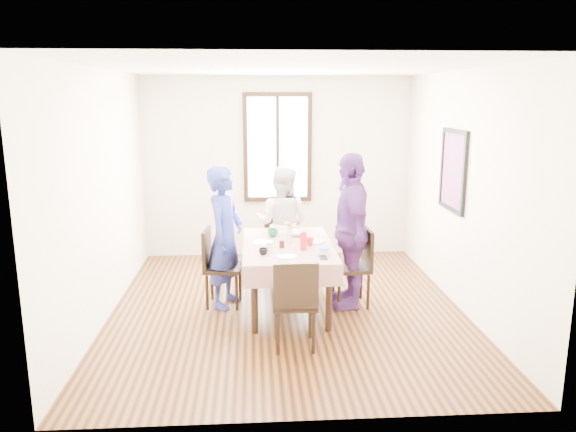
{
  "coord_description": "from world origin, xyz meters",
  "views": [
    {
      "loc": [
        -0.38,
        -5.95,
        2.41
      ],
      "look_at": [
        0.01,
        -0.02,
        1.1
      ],
      "focal_mm": 34.14,
      "sensor_mm": 36.0,
      "label": 1
    }
  ],
  "objects_px": {
    "chair_near": "(294,303)",
    "person_right": "(350,231)",
    "chair_left": "(223,268)",
    "chair_far": "(283,246)",
    "person_left": "(224,237)",
    "chair_right": "(351,267)",
    "dining_table": "(288,277)",
    "person_far": "(283,224)"
  },
  "relations": [
    {
      "from": "chair_near",
      "to": "person_right",
      "type": "relative_size",
      "value": 0.51
    },
    {
      "from": "chair_left",
      "to": "chair_far",
      "type": "distance_m",
      "value": 1.15
    },
    {
      "from": "person_left",
      "to": "person_right",
      "type": "xyz_separation_m",
      "value": [
        1.44,
        -0.09,
        0.08
      ]
    },
    {
      "from": "person_right",
      "to": "chair_right",
      "type": "bearing_deg",
      "value": 89.29
    },
    {
      "from": "dining_table",
      "to": "chair_right",
      "type": "xyz_separation_m",
      "value": [
        0.74,
        0.05,
        0.08
      ]
    },
    {
      "from": "dining_table",
      "to": "chair_far",
      "type": "xyz_separation_m",
      "value": [
        0.0,
        1.01,
        0.08
      ]
    },
    {
      "from": "person_right",
      "to": "dining_table",
      "type": "bearing_deg",
      "value": -87.05
    },
    {
      "from": "person_left",
      "to": "chair_right",
      "type": "bearing_deg",
      "value": -73.61
    },
    {
      "from": "chair_near",
      "to": "person_far",
      "type": "height_order",
      "value": "person_far"
    },
    {
      "from": "person_left",
      "to": "chair_far",
      "type": "bearing_deg",
      "value": -19.47
    },
    {
      "from": "dining_table",
      "to": "person_right",
      "type": "distance_m",
      "value": 0.89
    },
    {
      "from": "chair_far",
      "to": "person_left",
      "type": "relative_size",
      "value": 0.56
    },
    {
      "from": "chair_left",
      "to": "person_right",
      "type": "relative_size",
      "value": 0.51
    },
    {
      "from": "chair_near",
      "to": "person_left",
      "type": "relative_size",
      "value": 0.56
    },
    {
      "from": "dining_table",
      "to": "chair_near",
      "type": "bearing_deg",
      "value": -90.0
    },
    {
      "from": "chair_far",
      "to": "person_far",
      "type": "distance_m",
      "value": 0.31
    },
    {
      "from": "chair_right",
      "to": "chair_far",
      "type": "bearing_deg",
      "value": 34.7
    },
    {
      "from": "dining_table",
      "to": "chair_near",
      "type": "relative_size",
      "value": 1.62
    },
    {
      "from": "chair_near",
      "to": "person_left",
      "type": "height_order",
      "value": "person_left"
    },
    {
      "from": "dining_table",
      "to": "chair_left",
      "type": "xyz_separation_m",
      "value": [
        -0.74,
        0.14,
        0.08
      ]
    },
    {
      "from": "chair_near",
      "to": "person_far",
      "type": "relative_size",
      "value": 0.6
    },
    {
      "from": "person_far",
      "to": "chair_far",
      "type": "bearing_deg",
      "value": -69.77
    },
    {
      "from": "chair_far",
      "to": "person_right",
      "type": "distance_m",
      "value": 1.29
    },
    {
      "from": "chair_right",
      "to": "person_right",
      "type": "relative_size",
      "value": 0.51
    },
    {
      "from": "dining_table",
      "to": "chair_near",
      "type": "xyz_separation_m",
      "value": [
        0.0,
        -1.01,
        0.08
      ]
    },
    {
      "from": "chair_right",
      "to": "person_far",
      "type": "relative_size",
      "value": 0.6
    },
    {
      "from": "chair_left",
      "to": "person_left",
      "type": "bearing_deg",
      "value": 95.37
    },
    {
      "from": "chair_near",
      "to": "person_far",
      "type": "distance_m",
      "value": 2.03
    },
    {
      "from": "chair_far",
      "to": "person_right",
      "type": "relative_size",
      "value": 0.51
    },
    {
      "from": "dining_table",
      "to": "person_far",
      "type": "distance_m",
      "value": 1.07
    },
    {
      "from": "person_left",
      "to": "person_far",
      "type": "bearing_deg",
      "value": -20.07
    },
    {
      "from": "chair_left",
      "to": "person_right",
      "type": "xyz_separation_m",
      "value": [
        1.46,
        -0.09,
        0.44
      ]
    },
    {
      "from": "dining_table",
      "to": "chair_near",
      "type": "distance_m",
      "value": 1.02
    },
    {
      "from": "dining_table",
      "to": "person_right",
      "type": "relative_size",
      "value": 0.82
    },
    {
      "from": "chair_right",
      "to": "person_left",
      "type": "height_order",
      "value": "person_left"
    },
    {
      "from": "chair_left",
      "to": "person_far",
      "type": "height_order",
      "value": "person_far"
    },
    {
      "from": "chair_left",
      "to": "chair_near",
      "type": "distance_m",
      "value": 1.37
    },
    {
      "from": "dining_table",
      "to": "chair_far",
      "type": "relative_size",
      "value": 1.62
    },
    {
      "from": "person_left",
      "to": "chair_left",
      "type": "bearing_deg",
      "value": 110.0
    },
    {
      "from": "chair_near",
      "to": "person_left",
      "type": "bearing_deg",
      "value": 122.24
    },
    {
      "from": "chair_far",
      "to": "person_far",
      "type": "height_order",
      "value": "person_far"
    },
    {
      "from": "dining_table",
      "to": "chair_far",
      "type": "bearing_deg",
      "value": 90.0
    }
  ]
}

